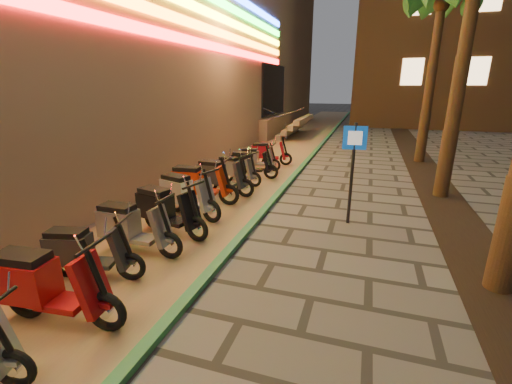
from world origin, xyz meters
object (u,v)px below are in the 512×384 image
(pedestrian_sign, at_px, (353,160))
(scooter_13, at_px, (267,153))
(scooter_7, at_px, (184,194))
(scooter_3, at_px, (44,285))
(scooter_4, at_px, (84,252))
(scooter_5, at_px, (131,227))
(scooter_6, at_px, (165,209))
(scooter_12, at_px, (256,158))
(scooter_9, at_px, (219,176))
(scooter_10, at_px, (235,169))
(scooter_11, at_px, (249,164))
(scooter_8, at_px, (198,183))

(pedestrian_sign, relative_size, scooter_13, 1.42)
(pedestrian_sign, distance_m, scooter_7, 4.05)
(scooter_7, bearing_deg, scooter_3, -70.22)
(scooter_4, relative_size, scooter_5, 0.93)
(scooter_5, height_order, scooter_7, scooter_7)
(scooter_6, distance_m, scooter_12, 6.09)
(scooter_13, bearing_deg, scooter_9, -105.57)
(scooter_3, relative_size, scooter_9, 1.04)
(scooter_6, xyz_separation_m, scooter_9, (-0.06, 2.99, -0.01))
(scooter_9, bearing_deg, scooter_13, 93.08)
(scooter_10, bearing_deg, scooter_9, -78.33)
(scooter_3, xyz_separation_m, scooter_10, (-0.13, 7.21, -0.08))
(scooter_10, bearing_deg, scooter_11, 89.93)
(scooter_6, bearing_deg, pedestrian_sign, 37.79)
(scooter_4, height_order, scooter_10, scooter_4)
(pedestrian_sign, xyz_separation_m, scooter_13, (-3.54, 5.32, -1.00))
(pedestrian_sign, relative_size, scooter_5, 1.34)
(scooter_6, height_order, scooter_12, scooter_6)
(scooter_3, relative_size, scooter_5, 1.07)
(scooter_7, relative_size, scooter_8, 0.97)
(scooter_8, bearing_deg, scooter_13, 79.28)
(scooter_4, distance_m, scooter_12, 8.11)
(scooter_6, relative_size, scooter_11, 1.10)
(pedestrian_sign, distance_m, scooter_9, 4.07)
(scooter_5, bearing_deg, scooter_9, 89.18)
(scooter_3, distance_m, scooter_6, 3.05)
(scooter_4, height_order, scooter_8, scooter_8)
(scooter_5, height_order, scooter_8, scooter_8)
(scooter_13, bearing_deg, scooter_11, -102.66)
(pedestrian_sign, distance_m, scooter_12, 5.74)
(scooter_9, bearing_deg, scooter_4, -85.79)
(scooter_3, bearing_deg, scooter_12, 84.35)
(scooter_10, distance_m, scooter_11, 0.87)
(scooter_8, xyz_separation_m, scooter_10, (0.25, 2.12, -0.08))
(scooter_7, xyz_separation_m, scooter_9, (0.09, 1.90, -0.01))
(scooter_3, bearing_deg, scooter_6, 85.99)
(pedestrian_sign, xyz_separation_m, scooter_8, (-4.00, 0.22, -0.94))
(scooter_11, distance_m, scooter_13, 2.13)
(scooter_11, xyz_separation_m, scooter_13, (0.02, 2.13, -0.00))
(scooter_9, bearing_deg, scooter_5, -84.59)
(scooter_8, distance_m, scooter_10, 2.14)
(scooter_8, relative_size, scooter_12, 1.22)
(scooter_4, height_order, scooter_12, scooter_4)
(pedestrian_sign, bearing_deg, scooter_13, 116.04)
(scooter_6, bearing_deg, scooter_5, -85.34)
(scooter_6, bearing_deg, scooter_9, 102.98)
(pedestrian_sign, distance_m, scooter_10, 4.54)
(scooter_10, relative_size, scooter_13, 0.97)
(scooter_8, bearing_deg, scooter_11, 75.93)
(scooter_5, relative_size, scooter_8, 0.93)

